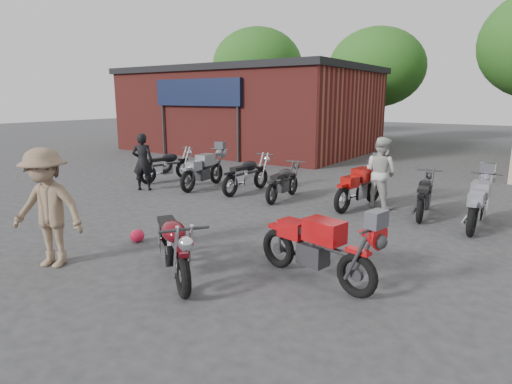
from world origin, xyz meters
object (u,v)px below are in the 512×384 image
Objects in this scene: vintage_motorcycle at (173,241)px; row_bike_1 at (203,168)px; row_bike_3 at (283,180)px; row_bike_0 at (167,164)px; row_bike_5 at (425,193)px; row_bike_4 at (360,184)px; row_bike_2 at (247,173)px; person_tan at (47,208)px; person_light at (380,173)px; sportbike at (317,244)px; person_dark at (143,162)px; helmet at (137,236)px; row_bike_6 at (479,201)px.

vintage_motorcycle is 0.97× the size of row_bike_1.
row_bike_3 is (2.87, 0.07, -0.09)m from row_bike_1.
row_bike_5 is (8.27, 0.39, -0.03)m from row_bike_0.
row_bike_3 is 2.11m from row_bike_4.
row_bike_0 is at bearing 93.94° from row_bike_2.
row_bike_3 is (-1.36, 5.55, -0.07)m from vintage_motorcycle.
person_light is at bearing 44.33° from person_tan.
row_bike_2 is at bearing 74.65° from person_tan.
row_bike_2 is at bearing 85.66° from row_bike_5.
person_tan is at bearing -142.22° from sportbike.
sportbike is at bearing 124.16° from person_dark.
row_bike_3 is at bearing -94.51° from row_bike_2.
person_tan is 0.92× the size of row_bike_1.
person_light is at bearing 61.12° from helmet.
helmet is 0.14× the size of row_bike_2.
row_bike_0 is at bearing 84.96° from row_bike_5.
row_bike_2 is 5.01m from row_bike_5.
person_tan reaches higher than person_light.
row_bike_0 is 3.27m from row_bike_2.
sportbike is 0.97× the size of row_bike_1.
row_bike_2 is 1.10× the size of row_bike_3.
row_bike_5 is at bearing -92.76° from row_bike_1.
row_bike_2 is at bearing 77.19° from row_bike_3.
person_light is 0.89× the size of row_bike_2.
row_bike_2 is (1.51, 0.23, -0.04)m from row_bike_1.
row_bike_2 is (-3.85, -0.49, -0.32)m from person_light.
helmet is 0.13× the size of row_bike_6.
person_tan is at bearing 91.09° from person_dark.
row_bike_4 is at bearing 63.14° from helmet.
person_tan reaches higher than row_bike_5.
person_tan is at bearing -168.30° from row_bike_1.
row_bike_4 is (-1.17, 4.72, -0.00)m from sportbike.
row_bike_1 is 7.71m from row_bike_6.
row_bike_1 is at bearing 101.06° from row_bike_2.
vintage_motorcycle is 2.21m from sportbike.
vintage_motorcycle is at bearing -152.22° from row_bike_2.
vintage_motorcycle is at bearing -178.57° from row_bike_4.
person_tan is (-3.19, -6.98, 0.09)m from person_light.
row_bike_6 is at bearing 82.35° from sportbike.
row_bike_5 is at bearing -79.75° from row_bike_0.
row_bike_4 is 1.10× the size of row_bike_5.
person_light is at bearing -80.47° from row_bike_2.
helmet is at bearing 132.19° from row_bike_6.
row_bike_0 is 6.72m from row_bike_4.
person_dark is 6.92m from person_light.
row_bike_5 is (5.00, 0.29, -0.04)m from row_bike_2.
helmet is 6.19m from person_light.
person_dark is 0.81× the size of row_bike_1.
row_bike_4 is at bearing 46.20° from person_tan.
row_bike_5 is at bearing -84.29° from row_bike_2.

